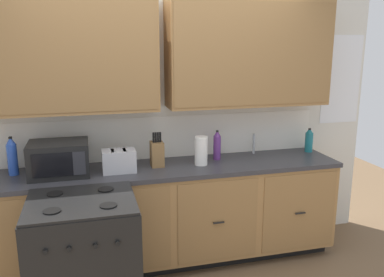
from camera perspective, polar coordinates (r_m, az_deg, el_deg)
wall_unit at (r=3.66m, az=-4.36°, el=8.05°), size 4.34×0.40×2.49m
counter_run at (r=3.77m, az=-3.47°, el=-10.60°), size 3.17×0.64×0.94m
stove_range at (r=3.16m, az=-14.87°, el=-16.33°), size 0.76×0.68×0.95m
microwave at (r=3.52m, az=-18.23°, el=-2.70°), size 0.48×0.37×0.28m
toaster at (r=3.49m, az=-10.26°, el=-3.12°), size 0.28×0.18×0.19m
knife_block at (r=3.60m, az=-4.95°, el=-2.12°), size 0.11×0.14×0.31m
sink_faucet at (r=4.05m, az=8.70°, el=-0.73°), size 0.02×0.02×0.20m
paper_towel_roll at (r=3.63m, az=1.29°, el=-1.72°), size 0.12×0.12×0.26m
bottle_teal at (r=4.23m, az=16.16°, el=-0.24°), size 0.08×0.08×0.24m
bottle_blue at (r=3.66m, az=-24.01°, el=-2.31°), size 0.08×0.08×0.32m
bottle_violet at (r=3.80m, az=3.56°, el=-0.95°), size 0.07×0.07×0.28m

